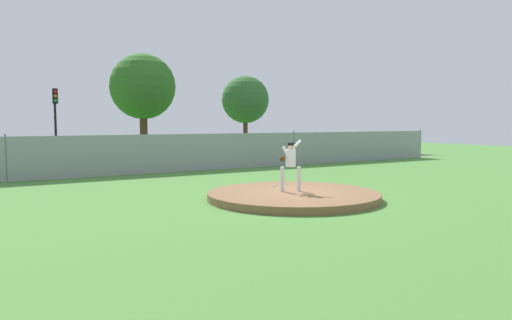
{
  "coord_description": "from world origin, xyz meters",
  "views": [
    {
      "loc": [
        -9.11,
        -12.23,
        2.48
      ],
      "look_at": [
        -0.38,
        1.67,
        1.19
      ],
      "focal_mm": 33.27,
      "sensor_mm": 36.0,
      "label": 1
    }
  ],
  "objects_px": {
    "pitcher_youth": "(290,161)",
    "traffic_cone_orange": "(285,158)",
    "parked_car_navy": "(153,151)",
    "parked_car_burgundy": "(57,155)",
    "traffic_light_near": "(55,112)",
    "baseball": "(274,186)",
    "parked_car_charcoal": "(297,146)",
    "parked_car_red": "(221,149)"
  },
  "relations": [
    {
      "from": "parked_car_navy",
      "to": "parked_car_burgundy",
      "type": "bearing_deg",
      "value": -178.67
    },
    {
      "from": "parked_car_charcoal",
      "to": "parked_car_navy",
      "type": "height_order",
      "value": "parked_car_navy"
    },
    {
      "from": "parked_car_burgundy",
      "to": "traffic_cone_orange",
      "type": "xyz_separation_m",
      "value": [
        12.91,
        -2.58,
        -0.5
      ]
    },
    {
      "from": "baseball",
      "to": "traffic_light_near",
      "type": "xyz_separation_m",
      "value": [
        -4.32,
        16.95,
        2.83
      ]
    },
    {
      "from": "parked_car_red",
      "to": "parked_car_charcoal",
      "type": "xyz_separation_m",
      "value": [
        6.37,
        0.42,
        -0.01
      ]
    },
    {
      "from": "pitcher_youth",
      "to": "parked_car_charcoal",
      "type": "height_order",
      "value": "pitcher_youth"
    },
    {
      "from": "baseball",
      "to": "parked_car_red",
      "type": "height_order",
      "value": "parked_car_red"
    },
    {
      "from": "pitcher_youth",
      "to": "traffic_cone_orange",
      "type": "xyz_separation_m",
      "value": [
        8.18,
        11.73,
        -0.97
      ]
    },
    {
      "from": "parked_car_red",
      "to": "traffic_cone_orange",
      "type": "relative_size",
      "value": 8.51
    },
    {
      "from": "parked_car_charcoal",
      "to": "pitcher_youth",
      "type": "bearing_deg",
      "value": -127.72
    },
    {
      "from": "pitcher_youth",
      "to": "parked_car_burgundy",
      "type": "height_order",
      "value": "pitcher_youth"
    },
    {
      "from": "pitcher_youth",
      "to": "traffic_light_near",
      "type": "bearing_deg",
      "value": 102.81
    },
    {
      "from": "parked_car_charcoal",
      "to": "traffic_light_near",
      "type": "distance_m",
      "value": 16.08
    },
    {
      "from": "parked_car_red",
      "to": "traffic_cone_orange",
      "type": "height_order",
      "value": "parked_car_red"
    },
    {
      "from": "baseball",
      "to": "parked_car_burgundy",
      "type": "bearing_deg",
      "value": 110.6
    },
    {
      "from": "parked_car_navy",
      "to": "parked_car_charcoal",
      "type": "bearing_deg",
      "value": 1.57
    },
    {
      "from": "traffic_cone_orange",
      "to": "parked_car_navy",
      "type": "bearing_deg",
      "value": 160.41
    },
    {
      "from": "parked_car_red",
      "to": "traffic_cone_orange",
      "type": "distance_m",
      "value": 4.11
    },
    {
      "from": "pitcher_youth",
      "to": "parked_car_navy",
      "type": "height_order",
      "value": "pitcher_youth"
    },
    {
      "from": "parked_car_burgundy",
      "to": "pitcher_youth",
      "type": "bearing_deg",
      "value": -71.71
    },
    {
      "from": "traffic_cone_orange",
      "to": "traffic_light_near",
      "type": "relative_size",
      "value": 0.12
    },
    {
      "from": "parked_car_navy",
      "to": "pitcher_youth",
      "type": "bearing_deg",
      "value": -92.27
    },
    {
      "from": "baseball",
      "to": "parked_car_burgundy",
      "type": "xyz_separation_m",
      "value": [
        -4.92,
        13.09,
        0.49
      ]
    },
    {
      "from": "baseball",
      "to": "parked_car_charcoal",
      "type": "xyz_separation_m",
      "value": [
        11.21,
        13.51,
        0.52
      ]
    },
    {
      "from": "baseball",
      "to": "parked_car_red",
      "type": "relative_size",
      "value": 0.02
    },
    {
      "from": "baseball",
      "to": "parked_car_navy",
      "type": "height_order",
      "value": "parked_car_navy"
    },
    {
      "from": "pitcher_youth",
      "to": "traffic_cone_orange",
      "type": "distance_m",
      "value": 14.34
    },
    {
      "from": "pitcher_youth",
      "to": "parked_car_charcoal",
      "type": "xyz_separation_m",
      "value": [
        11.4,
        14.74,
        -0.43
      ]
    },
    {
      "from": "baseball",
      "to": "traffic_cone_orange",
      "type": "height_order",
      "value": "traffic_cone_orange"
    },
    {
      "from": "pitcher_youth",
      "to": "parked_car_navy",
      "type": "relative_size",
      "value": 0.35
    },
    {
      "from": "traffic_cone_orange",
      "to": "baseball",
      "type": "bearing_deg",
      "value": -127.27
    },
    {
      "from": "pitcher_youth",
      "to": "traffic_cone_orange",
      "type": "bearing_deg",
      "value": 55.1
    },
    {
      "from": "pitcher_youth",
      "to": "parked_car_navy",
      "type": "bearing_deg",
      "value": 87.73
    },
    {
      "from": "baseball",
      "to": "traffic_cone_orange",
      "type": "xyz_separation_m",
      "value": [
        7.99,
        10.51,
        -0.02
      ]
    },
    {
      "from": "traffic_cone_orange",
      "to": "traffic_light_near",
      "type": "distance_m",
      "value": 14.19
    },
    {
      "from": "pitcher_youth",
      "to": "traffic_light_near",
      "type": "xyz_separation_m",
      "value": [
        -4.13,
        18.18,
        1.88
      ]
    },
    {
      "from": "parked_car_burgundy",
      "to": "traffic_light_near",
      "type": "bearing_deg",
      "value": 81.21
    },
    {
      "from": "parked_car_red",
      "to": "traffic_cone_orange",
      "type": "xyz_separation_m",
      "value": [
        3.15,
        -2.59,
        -0.54
      ]
    },
    {
      "from": "parked_car_navy",
      "to": "traffic_cone_orange",
      "type": "relative_size",
      "value": 8.78
    },
    {
      "from": "baseball",
      "to": "parked_car_charcoal",
      "type": "bearing_deg",
      "value": 50.32
    },
    {
      "from": "parked_car_burgundy",
      "to": "parked_car_charcoal",
      "type": "xyz_separation_m",
      "value": [
        16.13,
        0.42,
        0.03
      ]
    },
    {
      "from": "baseball",
      "to": "traffic_cone_orange",
      "type": "relative_size",
      "value": 0.13
    }
  ]
}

